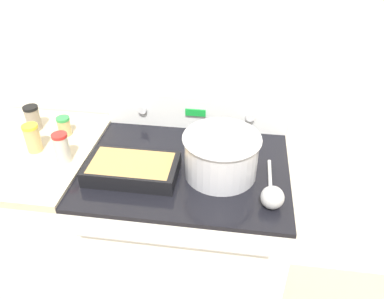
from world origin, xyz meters
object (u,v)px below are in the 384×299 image
(mixing_bowl, at_px, (221,153))
(spice_jar_yellow_cap, at_px, (33,138))
(ladle, at_px, (272,196))
(spice_jar_red_cap, at_px, (62,148))
(spice_jar_green_cap, at_px, (64,126))
(casserole_dish, at_px, (132,168))
(spice_jar_black_cap, at_px, (33,118))

(mixing_bowl, bearing_deg, spice_jar_yellow_cap, 177.58)
(ladle, bearing_deg, mixing_bowl, 141.90)
(mixing_bowl, xyz_separation_m, ladle, (0.19, -0.15, -0.06))
(spice_jar_red_cap, xyz_separation_m, spice_jar_green_cap, (-0.08, 0.19, -0.02))
(spice_jar_yellow_cap, bearing_deg, mixing_bowl, -2.42)
(mixing_bowl, height_order, casserole_dish, mixing_bowl)
(ladle, height_order, spice_jar_red_cap, spice_jar_red_cap)
(spice_jar_black_cap, bearing_deg, casserole_dish, -25.96)
(spice_jar_yellow_cap, distance_m, spice_jar_black_cap, 0.18)
(casserole_dish, xyz_separation_m, ladle, (0.51, -0.09, 0.00))
(ladle, xyz_separation_m, spice_jar_black_cap, (-1.03, 0.34, 0.03))
(casserole_dish, xyz_separation_m, spice_jar_yellow_cap, (-0.43, 0.09, 0.04))
(spice_jar_green_cap, bearing_deg, mixing_bowl, -13.52)
(ladle, bearing_deg, spice_jar_black_cap, 161.88)
(casserole_dish, bearing_deg, ladle, -9.47)
(ladle, relative_size, spice_jar_green_cap, 3.54)
(spice_jar_yellow_cap, bearing_deg, ladle, -10.67)
(mixing_bowl, distance_m, spice_jar_red_cap, 0.61)
(ladle, xyz_separation_m, spice_jar_green_cap, (-0.88, 0.31, 0.02))
(casserole_dish, bearing_deg, spice_jar_green_cap, 148.00)
(ladle, distance_m, spice_jar_red_cap, 0.81)
(spice_jar_green_cap, height_order, spice_jar_black_cap, spice_jar_black_cap)
(ladle, distance_m, spice_jar_yellow_cap, 0.97)
(mixing_bowl, distance_m, casserole_dish, 0.34)
(spice_jar_red_cap, distance_m, spice_jar_yellow_cap, 0.16)
(ladle, relative_size, spice_jar_red_cap, 2.41)
(ladle, bearing_deg, spice_jar_green_cap, 160.38)
(mixing_bowl, height_order, ladle, mixing_bowl)
(ladle, relative_size, spice_jar_yellow_cap, 2.51)
(mixing_bowl, bearing_deg, spice_jar_black_cap, 167.27)
(mixing_bowl, relative_size, casserole_dish, 0.84)
(spice_jar_red_cap, bearing_deg, spice_jar_black_cap, 137.53)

